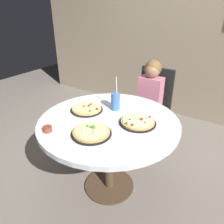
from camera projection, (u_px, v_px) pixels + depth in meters
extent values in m
plane|color=slate|center=(109.00, 186.00, 2.15)|extent=(8.00, 8.00, 0.00)
cube|color=gray|center=(188.00, 17.00, 2.96)|extent=(5.20, 0.12, 2.90)
cylinder|color=silver|center=(109.00, 122.00, 1.82)|extent=(1.18, 1.18, 0.04)
cylinder|color=#4C3826|center=(109.00, 156.00, 1.99)|extent=(0.09, 0.09, 0.69)
cylinder|color=#4C3826|center=(109.00, 185.00, 2.15)|extent=(0.48, 0.48, 0.02)
cube|color=black|center=(149.00, 114.00, 2.61)|extent=(0.42, 0.42, 0.04)
cube|color=black|center=(156.00, 89.00, 2.63)|extent=(0.40, 0.06, 0.52)
cylinder|color=black|center=(130.00, 132.00, 2.66)|extent=(0.04, 0.04, 0.41)
cylinder|color=black|center=(156.00, 140.00, 2.50)|extent=(0.04, 0.04, 0.41)
cylinder|color=black|center=(141.00, 121.00, 2.92)|extent=(0.04, 0.04, 0.41)
cylinder|color=black|center=(165.00, 127.00, 2.76)|extent=(0.04, 0.04, 0.41)
cube|color=#3F4766|center=(143.00, 134.00, 2.58)|extent=(0.25, 0.33, 0.45)
cube|color=#CC728C|center=(150.00, 96.00, 2.49)|extent=(0.27, 0.17, 0.44)
sphere|color=#997051|center=(152.00, 70.00, 2.35)|extent=(0.17, 0.17, 0.17)
sphere|color=brown|center=(153.00, 68.00, 2.36)|extent=(0.18, 0.18, 0.18)
cylinder|color=black|center=(87.00, 110.00, 1.97)|extent=(0.29, 0.29, 0.01)
cylinder|color=#D8B266|center=(87.00, 108.00, 1.96)|extent=(0.27, 0.27, 0.02)
cylinder|color=beige|center=(87.00, 107.00, 1.96)|extent=(0.24, 0.24, 0.01)
sphere|color=#B2231E|center=(89.00, 106.00, 1.96)|extent=(0.02, 0.02, 0.02)
sphere|color=#B2231E|center=(91.00, 104.00, 2.00)|extent=(0.02, 0.02, 0.02)
sphere|color=#387F33|center=(84.00, 106.00, 1.95)|extent=(0.02, 0.02, 0.02)
sphere|color=#B2231E|center=(97.00, 109.00, 1.91)|extent=(0.02, 0.02, 0.02)
sphere|color=beige|center=(86.00, 104.00, 2.01)|extent=(0.03, 0.03, 0.03)
sphere|color=#387F33|center=(90.00, 111.00, 1.87)|extent=(0.02, 0.02, 0.02)
cylinder|color=black|center=(91.00, 134.00, 1.61)|extent=(0.30, 0.30, 0.01)
cylinder|color=tan|center=(91.00, 132.00, 1.60)|extent=(0.28, 0.28, 0.02)
cylinder|color=beige|center=(91.00, 131.00, 1.60)|extent=(0.25, 0.25, 0.01)
sphere|color=#387F33|center=(94.00, 128.00, 1.62)|extent=(0.03, 0.03, 0.03)
sphere|color=#387F33|center=(88.00, 126.00, 1.64)|extent=(0.02, 0.02, 0.02)
sphere|color=#387F33|center=(91.00, 127.00, 1.63)|extent=(0.02, 0.02, 0.02)
sphere|color=beige|center=(83.00, 130.00, 1.59)|extent=(0.02, 0.02, 0.02)
sphere|color=beige|center=(84.00, 129.00, 1.60)|extent=(0.02, 0.02, 0.02)
sphere|color=#B2231E|center=(93.00, 127.00, 1.63)|extent=(0.03, 0.03, 0.03)
sphere|color=beige|center=(94.00, 131.00, 1.57)|extent=(0.03, 0.03, 0.03)
cylinder|color=black|center=(138.00, 123.00, 1.75)|extent=(0.30, 0.30, 0.01)
cylinder|color=tan|center=(138.00, 121.00, 1.74)|extent=(0.27, 0.27, 0.02)
cylinder|color=beige|center=(138.00, 120.00, 1.74)|extent=(0.24, 0.24, 0.01)
sphere|color=#387F33|center=(127.00, 123.00, 1.68)|extent=(0.02, 0.02, 0.02)
sphere|color=#B2231E|center=(150.00, 117.00, 1.77)|extent=(0.02, 0.02, 0.02)
sphere|color=#B2231E|center=(141.00, 119.00, 1.74)|extent=(0.03, 0.03, 0.03)
sphere|color=#387F33|center=(130.00, 120.00, 1.73)|extent=(0.02, 0.02, 0.02)
sphere|color=beige|center=(148.00, 118.00, 1.75)|extent=(0.02, 0.02, 0.02)
sphere|color=#B2231E|center=(132.00, 125.00, 1.66)|extent=(0.02, 0.02, 0.02)
sphere|color=beige|center=(146.00, 123.00, 1.69)|extent=(0.03, 0.03, 0.03)
cylinder|color=#3F72B2|center=(115.00, 101.00, 1.95)|extent=(0.08, 0.08, 0.16)
cylinder|color=white|center=(117.00, 89.00, 1.89)|extent=(0.03, 0.03, 0.22)
cylinder|color=brown|center=(47.00, 129.00, 1.64)|extent=(0.07, 0.07, 0.04)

